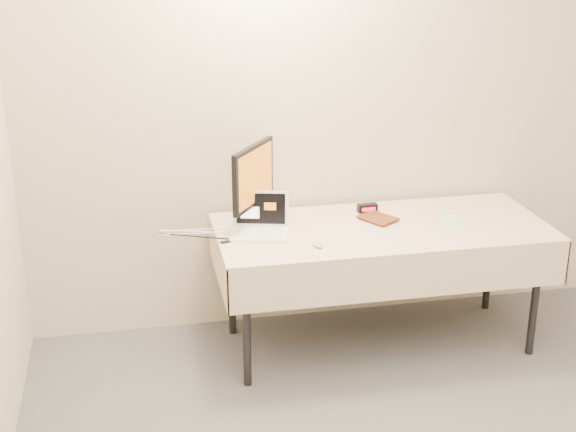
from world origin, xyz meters
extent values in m
cube|color=beige|center=(0.00, 2.50, 1.35)|extent=(4.00, 0.10, 2.70)
cylinder|color=black|center=(-0.82, 1.75, 0.34)|extent=(0.04, 0.04, 0.69)
cylinder|color=black|center=(0.82, 1.75, 0.34)|extent=(0.04, 0.04, 0.69)
cylinder|color=black|center=(-0.82, 2.34, 0.34)|extent=(0.04, 0.04, 0.69)
cylinder|color=black|center=(0.82, 2.34, 0.34)|extent=(0.04, 0.04, 0.69)
cube|color=gray|center=(0.00, 2.04, 0.71)|extent=(1.80, 0.75, 0.04)
cube|color=beige|center=(0.00, 2.04, 0.73)|extent=(1.86, 0.81, 0.01)
cube|color=beige|center=(0.00, 1.64, 0.60)|extent=(1.86, 0.01, 0.25)
cube|color=beige|center=(0.00, 2.45, 0.60)|extent=(1.86, 0.01, 0.25)
cube|color=beige|center=(-0.93, 2.04, 0.60)|extent=(0.01, 0.81, 0.25)
cube|color=beige|center=(0.93, 2.04, 0.60)|extent=(0.01, 0.81, 0.25)
cube|color=white|center=(-0.70, 2.04, 0.75)|extent=(0.35, 0.28, 0.02)
cube|color=white|center=(-0.67, 2.16, 0.85)|extent=(0.31, 0.11, 0.20)
cube|color=black|center=(-0.67, 2.16, 0.85)|extent=(0.27, 0.09, 0.17)
cylinder|color=black|center=(-0.70, 2.19, 0.74)|extent=(0.22, 0.22, 0.01)
cube|color=black|center=(-0.70, 2.19, 0.81)|extent=(0.04, 0.04, 0.11)
cube|color=black|center=(-0.70, 2.19, 1.04)|extent=(0.28, 0.39, 0.34)
cube|color=#CB6817|center=(-0.70, 2.19, 1.04)|extent=(0.24, 0.34, 0.30)
imported|color=#96431B|center=(-0.06, 2.10, 0.84)|extent=(0.14, 0.10, 0.20)
cube|color=black|center=(-0.01, 2.29, 0.76)|extent=(0.12, 0.05, 0.05)
cube|color=#FF0C19|center=(-0.01, 2.26, 0.76)|extent=(0.08, 0.01, 0.02)
ellipsoid|color=silver|center=(-0.42, 1.83, 0.75)|extent=(0.06, 0.10, 0.02)
cube|color=#BAE8B9|center=(0.41, 2.03, 0.74)|extent=(0.15, 0.26, 0.00)
cube|color=black|center=(-0.89, 1.98, 0.74)|extent=(0.06, 0.03, 0.01)
camera|label=1|loc=(-1.36, -1.95, 2.35)|focal=50.00mm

